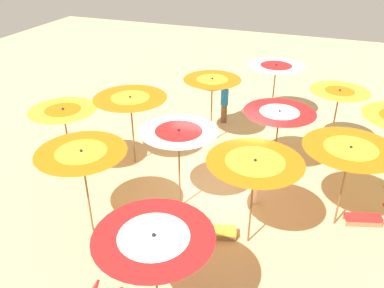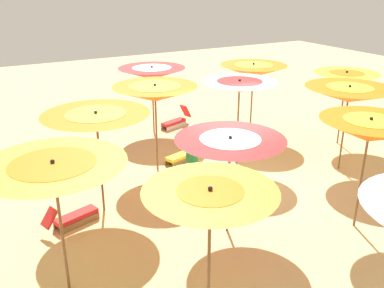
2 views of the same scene
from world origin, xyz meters
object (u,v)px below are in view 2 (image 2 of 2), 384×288
beach_umbrella_1 (253,71)px  beach_umbrella_10 (210,202)px  beach_umbrella_4 (239,87)px  beach_umbrella_7 (230,146)px  beach_umbrella_0 (346,78)px  beach_umbrella_5 (155,93)px  beach_umbrella_3 (349,94)px  beach_umbrella_2 (152,73)px  lounger_3 (73,217)px  beachgoer_0 (192,157)px  lounger_0 (183,154)px  lounger_1 (176,121)px  beach_umbrella_6 (369,130)px  beach_umbrella_11 (54,174)px  beach_umbrella_8 (96,122)px

beach_umbrella_1 → beach_umbrella_10: 8.43m
beach_umbrella_4 → beach_umbrella_7: 3.50m
beach_umbrella_0 → beach_umbrella_5: 5.94m
beach_umbrella_1 → beach_umbrella_4: (1.74, 1.74, 0.07)m
beach_umbrella_0 → beach_umbrella_5: beach_umbrella_5 is taller
beach_umbrella_3 → beach_umbrella_7: beach_umbrella_3 is taller
beach_umbrella_3 → beach_umbrella_2: bearing=-58.2°
lounger_3 → beachgoer_0: bearing=-14.8°
beach_umbrella_0 → beach_umbrella_7: size_ratio=1.08×
beachgoer_0 → lounger_0: bearing=-54.0°
beach_umbrella_2 → lounger_1: beach_umbrella_2 is taller
beach_umbrella_7 → lounger_0: (-0.86, -3.63, -1.72)m
beach_umbrella_10 → lounger_1: 9.28m
beach_umbrella_1 → beach_umbrella_4: beach_umbrella_4 is taller
beach_umbrella_1 → beach_umbrella_10: bearing=49.7°
beach_umbrella_1 → lounger_3: beach_umbrella_1 is taller
beach_umbrella_3 → beach_umbrella_1: bearing=-80.9°
beach_umbrella_0 → beach_umbrella_7: bearing=23.3°
beach_umbrella_6 → beach_umbrella_11: size_ratio=1.01×
beach_umbrella_4 → lounger_1: 4.18m
beach_umbrella_6 → beach_umbrella_8: beach_umbrella_6 is taller
lounger_3 → beach_umbrella_5: bearing=15.2°
beach_umbrella_4 → lounger_1: beach_umbrella_4 is taller
lounger_1 → beach_umbrella_6: bearing=75.0°
beachgoer_0 → beach_umbrella_4: bearing=-98.1°
beach_umbrella_6 → beachgoer_0: size_ratio=1.39×
beach_umbrella_0 → beach_umbrella_11: (9.19, 2.71, 0.05)m
lounger_3 → beach_umbrella_4: bearing=-5.3°
beach_umbrella_3 → beach_umbrella_4: size_ratio=0.97×
beach_umbrella_3 → beach_umbrella_6: (1.91, 2.25, 0.05)m
beach_umbrella_6 → lounger_1: bearing=-86.4°
beach_umbrella_4 → lounger_1: size_ratio=1.92×
beach_umbrella_6 → beach_umbrella_7: 2.75m
beach_umbrella_8 → lounger_0: beach_umbrella_8 is taller
beach_umbrella_8 → beach_umbrella_2: bearing=-126.1°
beach_umbrella_3 → beach_umbrella_8: beach_umbrella_3 is taller
beach_umbrella_4 → lounger_0: (1.26, -0.85, -2.03)m
beach_umbrella_4 → beach_umbrella_6: (-0.37, 3.92, -0.07)m
beach_umbrella_0 → lounger_3: bearing=5.0°
beach_umbrella_7 → beach_umbrella_8: size_ratio=0.91×
beach_umbrella_1 → lounger_3: 7.45m
beach_umbrella_1 → beach_umbrella_8: 6.36m
beach_umbrella_2 → lounger_1: (-0.87, -0.07, -1.81)m
beach_umbrella_5 → beach_umbrella_8: beach_umbrella_5 is taller
beach_umbrella_1 → lounger_0: (3.00, 0.88, -1.97)m
beach_umbrella_6 → lounger_3: bearing=-28.8°
beach_umbrella_11 → beach_umbrella_10: bearing=135.5°
beach_umbrella_1 → beach_umbrella_2: 3.29m
beach_umbrella_5 → beach_umbrella_7: bearing=90.3°
beach_umbrella_1 → beach_umbrella_6: bearing=76.4°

